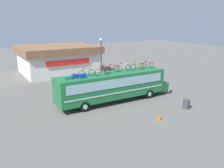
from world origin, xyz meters
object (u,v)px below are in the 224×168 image
object	(u,v)px
luggage_bag_2	(75,76)
rooftop_bicycle_4	(124,68)
street_lamp	(101,55)
luggage_bag_1	(68,78)
rooftop_bicycle_6	(147,65)
rooftop_bicycle_2	(103,71)
rooftop_bicycle_3	(112,69)
luggage_bag_3	(82,76)
trash_bin	(186,104)
rooftop_bicycle_1	(87,73)
rooftop_bicycle_5	(137,66)
traffic_cone	(159,116)
bus	(113,85)

from	to	relation	value
luggage_bag_2	rooftop_bicycle_4	xyz separation A→B (m)	(5.66, 0.25, 0.18)
street_lamp	luggage_bag_1	bearing A→B (deg)	-136.97
rooftop_bicycle_4	rooftop_bicycle_6	xyz separation A→B (m)	(3.04, -0.19, 0.01)
rooftop_bicycle_2	rooftop_bicycle_3	world-z (taller)	rooftop_bicycle_3
luggage_bag_1	luggage_bag_3	world-z (taller)	luggage_bag_3
rooftop_bicycle_4	trash_bin	xyz separation A→B (m)	(3.52, -5.66, -2.98)
rooftop_bicycle_1	rooftop_bicycle_6	size ratio (longest dim) A/B	0.98
luggage_bag_2	rooftop_bicycle_6	size ratio (longest dim) A/B	0.26
luggage_bag_2	rooftop_bicycle_4	world-z (taller)	rooftop_bicycle_4
rooftop_bicycle_4	rooftop_bicycle_6	world-z (taller)	rooftop_bicycle_6
rooftop_bicycle_5	traffic_cone	bearing A→B (deg)	-109.92
rooftop_bicycle_4	rooftop_bicycle_2	bearing A→B (deg)	-168.51
rooftop_bicycle_2	rooftop_bicycle_4	bearing A→B (deg)	11.49
rooftop_bicycle_5	rooftop_bicycle_6	world-z (taller)	rooftop_bicycle_5
rooftop_bicycle_6	street_lamp	xyz separation A→B (m)	(-2.39, 6.33, 0.51)
bus	rooftop_bicycle_1	bearing A→B (deg)	-178.46
rooftop_bicycle_4	luggage_bag_3	bearing A→B (deg)	-174.10
bus	traffic_cone	distance (m)	6.42
rooftop_bicycle_5	traffic_cone	xyz separation A→B (m)	(-2.25, -6.20, -3.10)
luggage_bag_2	street_lamp	world-z (taller)	street_lamp
luggage_bag_3	rooftop_bicycle_5	size ratio (longest dim) A/B	0.36
luggage_bag_2	luggage_bag_3	world-z (taller)	luggage_bag_2
rooftop_bicycle_5	rooftop_bicycle_6	size ratio (longest dim) A/B	0.99
rooftop_bicycle_1	rooftop_bicycle_3	bearing A→B (deg)	5.46
luggage_bag_2	rooftop_bicycle_3	xyz separation A→B (m)	(4.23, 0.23, 0.20)
rooftop_bicycle_4	rooftop_bicycle_5	distance (m)	1.60
luggage_bag_1	traffic_cone	world-z (taller)	luggage_bag_1
rooftop_bicycle_6	traffic_cone	size ratio (longest dim) A/B	2.52
rooftop_bicycle_1	rooftop_bicycle_5	distance (m)	6.06
rooftop_bicycle_6	bus	bearing A→B (deg)	-179.50
rooftop_bicycle_6	luggage_bag_1	bearing A→B (deg)	-178.39
rooftop_bicycle_1	rooftop_bicycle_3	distance (m)	3.05
rooftop_bicycle_6	street_lamp	distance (m)	6.78
rooftop_bicycle_6	street_lamp	size ratio (longest dim) A/B	0.29
luggage_bag_3	street_lamp	xyz separation A→B (m)	(5.66, 6.66, 0.70)
luggage_bag_3	street_lamp	world-z (taller)	street_lamp
luggage_bag_2	rooftop_bicycle_6	distance (m)	8.70
rooftop_bicycle_5	street_lamp	bearing A→B (deg)	98.40
luggage_bag_3	trash_bin	bearing A→B (deg)	-31.07
rooftop_bicycle_3	traffic_cone	distance (m)	7.18
rooftop_bicycle_6	trash_bin	distance (m)	6.25
rooftop_bicycle_4	street_lamp	bearing A→B (deg)	84.02
luggage_bag_2	rooftop_bicycle_3	bearing A→B (deg)	3.16
bus	trash_bin	world-z (taller)	bus
traffic_cone	street_lamp	xyz separation A→B (m)	(1.31, 12.59, 3.59)
bus	rooftop_bicycle_1	xyz separation A→B (m)	(-3.07, -0.08, 1.66)
luggage_bag_2	traffic_cone	xyz separation A→B (m)	(5.00, -6.20, -2.90)
luggage_bag_1	rooftop_bicycle_2	size ratio (longest dim) A/B	0.41
luggage_bag_1	rooftop_bicycle_4	size ratio (longest dim) A/B	0.41
luggage_bag_1	rooftop_bicycle_5	distance (m)	8.01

